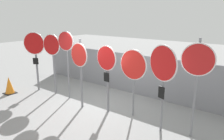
# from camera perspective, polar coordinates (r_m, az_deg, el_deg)

# --- Properties ---
(ground_plane) EXTENTS (40.00, 40.00, 0.00)m
(ground_plane) POSITION_cam_1_polar(r_m,az_deg,el_deg) (7.56, -4.34, -9.75)
(ground_plane) COLOR gray
(fence_back) EXTENTS (9.44, 0.12, 1.58)m
(fence_back) POSITION_cam_1_polar(r_m,az_deg,el_deg) (8.80, 4.36, -0.78)
(fence_back) COLOR slate
(fence_back) RESTS_ON ground
(stop_sign_0) EXTENTS (0.80, 0.44, 2.41)m
(stop_sign_0) POSITION_cam_1_polar(r_m,az_deg,el_deg) (9.28, -19.52, 4.99)
(stop_sign_0) COLOR slate
(stop_sign_0) RESTS_ON ground
(stop_sign_1) EXTENTS (0.80, 0.19, 2.37)m
(stop_sign_1) POSITION_cam_1_polar(r_m,az_deg,el_deg) (8.65, -15.34, 4.66)
(stop_sign_1) COLOR slate
(stop_sign_1) RESTS_ON ground
(stop_sign_2) EXTENTS (0.70, 0.15, 2.52)m
(stop_sign_2) POSITION_cam_1_polar(r_m,az_deg,el_deg) (7.97, -11.91, 5.71)
(stop_sign_2) COLOR slate
(stop_sign_2) RESTS_ON ground
(stop_sign_3) EXTENTS (0.78, 0.16, 2.33)m
(stop_sign_3) POSITION_cam_1_polar(r_m,az_deg,el_deg) (7.12, -8.45, 2.26)
(stop_sign_3) COLOR slate
(stop_sign_3) RESTS_ON ground
(stop_sign_4) EXTENTS (0.78, 0.16, 2.18)m
(stop_sign_4) POSITION_cam_1_polar(r_m,az_deg,el_deg) (6.71, -1.38, 0.92)
(stop_sign_4) COLOR slate
(stop_sign_4) RESTS_ON ground
(stop_sign_5) EXTENTS (0.92, 0.12, 2.10)m
(stop_sign_5) POSITION_cam_1_polar(r_m,az_deg,el_deg) (6.47, 5.54, 0.73)
(stop_sign_5) COLOR slate
(stop_sign_5) RESTS_ON ground
(stop_sign_6) EXTENTS (0.89, 0.36, 2.36)m
(stop_sign_6) POSITION_cam_1_polar(r_m,az_deg,el_deg) (5.66, 13.11, 0.17)
(stop_sign_6) COLOR slate
(stop_sign_6) RESTS_ON ground
(stop_sign_7) EXTENTS (0.80, 0.16, 2.55)m
(stop_sign_7) POSITION_cam_1_polar(r_m,az_deg,el_deg) (5.57, 21.38, 0.79)
(stop_sign_7) COLOR slate
(stop_sign_7) RESTS_ON ground
(traffic_cone_0) EXTENTS (0.42, 0.42, 0.68)m
(traffic_cone_0) POSITION_cam_1_polar(r_m,az_deg,el_deg) (9.63, -25.27, -3.63)
(traffic_cone_0) COLOR black
(traffic_cone_0) RESTS_ON ground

